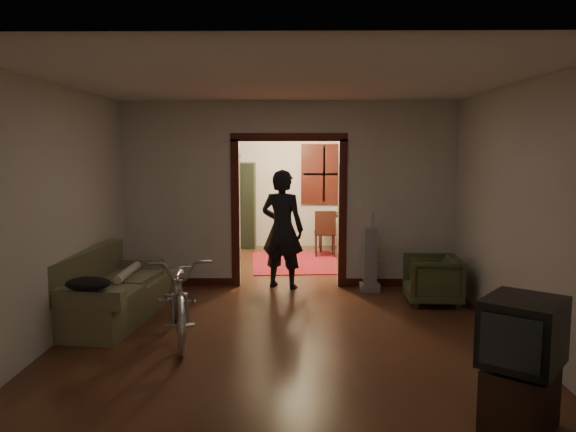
{
  "coord_description": "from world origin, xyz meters",
  "views": [
    {
      "loc": [
        0.11,
        -7.72,
        2.1
      ],
      "look_at": [
        0.0,
        -0.3,
        1.2
      ],
      "focal_mm": 35.0,
      "sensor_mm": 36.0,
      "label": 1
    }
  ],
  "objects_px": {
    "desk": "(343,232)",
    "armchair": "(432,280)",
    "person": "(282,229)",
    "bicycle": "(179,294)",
    "locker": "(234,205)",
    "sofa": "(112,286)"
  },
  "relations": [
    {
      "from": "armchair",
      "to": "sofa",
      "type": "bearing_deg",
      "value": -76.58
    },
    {
      "from": "bicycle",
      "to": "locker",
      "type": "bearing_deg",
      "value": 75.3
    },
    {
      "from": "bicycle",
      "to": "locker",
      "type": "xyz_separation_m",
      "value": [
        -0.0,
        5.69,
        0.42
      ]
    },
    {
      "from": "bicycle",
      "to": "armchair",
      "type": "xyz_separation_m",
      "value": [
        3.15,
        1.38,
        -0.15
      ]
    },
    {
      "from": "sofa",
      "to": "bicycle",
      "type": "distance_m",
      "value": 1.11
    },
    {
      "from": "sofa",
      "to": "armchair",
      "type": "relative_size",
      "value": 2.58
    },
    {
      "from": "person",
      "to": "locker",
      "type": "height_order",
      "value": "locker"
    },
    {
      "from": "person",
      "to": "locker",
      "type": "xyz_separation_m",
      "value": [
        -1.1,
        3.46,
        0.01
      ]
    },
    {
      "from": "bicycle",
      "to": "armchair",
      "type": "relative_size",
      "value": 2.53
    },
    {
      "from": "sofa",
      "to": "bicycle",
      "type": "xyz_separation_m",
      "value": [
        0.94,
        -0.59,
        0.05
      ]
    },
    {
      "from": "person",
      "to": "desk",
      "type": "height_order",
      "value": "person"
    },
    {
      "from": "bicycle",
      "to": "desk",
      "type": "bearing_deg",
      "value": 52.29
    },
    {
      "from": "sofa",
      "to": "person",
      "type": "height_order",
      "value": "person"
    },
    {
      "from": "person",
      "to": "bicycle",
      "type": "bearing_deg",
      "value": 82.5
    },
    {
      "from": "armchair",
      "to": "desk",
      "type": "relative_size",
      "value": 0.71
    },
    {
      "from": "desk",
      "to": "armchair",
      "type": "bearing_deg",
      "value": -73.7
    },
    {
      "from": "bicycle",
      "to": "sofa",
      "type": "bearing_deg",
      "value": 133.31
    },
    {
      "from": "sofa",
      "to": "locker",
      "type": "distance_m",
      "value": 5.21
    },
    {
      "from": "locker",
      "to": "desk",
      "type": "height_order",
      "value": "locker"
    },
    {
      "from": "sofa",
      "to": "person",
      "type": "xyz_separation_m",
      "value": [
        2.04,
        1.65,
        0.46
      ]
    },
    {
      "from": "desk",
      "to": "person",
      "type": "bearing_deg",
      "value": -106.93
    },
    {
      "from": "bicycle",
      "to": "person",
      "type": "bearing_deg",
      "value": 49.1
    }
  ]
}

